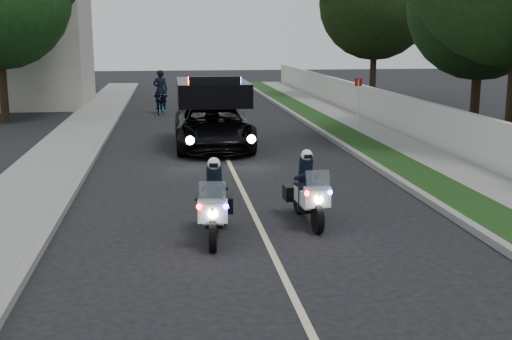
# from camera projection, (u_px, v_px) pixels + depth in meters

# --- Properties ---
(ground) EXTENTS (120.00, 120.00, 0.00)m
(ground) POSITION_uv_depth(u_px,v_px,m) (279.00, 268.00, 10.66)
(ground) COLOR black
(ground) RESTS_ON ground
(curb_right) EXTENTS (0.20, 60.00, 0.15)m
(curb_right) POSITION_uv_depth(u_px,v_px,m) (352.00, 151.00, 20.88)
(curb_right) COLOR gray
(curb_right) RESTS_ON ground
(grass_verge) EXTENTS (1.20, 60.00, 0.16)m
(grass_verge) POSITION_uv_depth(u_px,v_px,m) (373.00, 150.00, 20.97)
(grass_verge) COLOR #193814
(grass_verge) RESTS_ON ground
(sidewalk_right) EXTENTS (1.40, 60.00, 0.16)m
(sidewalk_right) POSITION_uv_depth(u_px,v_px,m) (411.00, 149.00, 21.14)
(sidewalk_right) COLOR gray
(sidewalk_right) RESTS_ON ground
(property_wall) EXTENTS (0.22, 60.00, 1.50)m
(property_wall) POSITION_uv_depth(u_px,v_px,m) (441.00, 129.00, 21.14)
(property_wall) COLOR beige
(property_wall) RESTS_ON ground
(curb_left) EXTENTS (0.20, 60.00, 0.15)m
(curb_left) POSITION_uv_depth(u_px,v_px,m) (93.00, 157.00, 19.81)
(curb_left) COLOR gray
(curb_left) RESTS_ON ground
(sidewalk_left) EXTENTS (2.00, 60.00, 0.16)m
(sidewalk_left) POSITION_uv_depth(u_px,v_px,m) (56.00, 158.00, 19.67)
(sidewalk_left) COLOR gray
(sidewalk_left) RESTS_ON ground
(building_far) EXTENTS (8.00, 6.00, 7.00)m
(building_far) POSITION_uv_depth(u_px,v_px,m) (9.00, 40.00, 33.85)
(building_far) COLOR #A8A396
(building_far) RESTS_ON ground
(lane_marking) EXTENTS (0.12, 50.00, 0.01)m
(lane_marking) POSITION_uv_depth(u_px,v_px,m) (226.00, 156.00, 20.36)
(lane_marking) COLOR #BFB78C
(lane_marking) RESTS_ON ground
(police_moto_left) EXTENTS (0.82, 1.87, 1.54)m
(police_moto_left) POSITION_uv_depth(u_px,v_px,m) (215.00, 238.00, 12.21)
(police_moto_left) COLOR silver
(police_moto_left) RESTS_ON ground
(police_moto_right) EXTENTS (0.71, 1.80, 1.50)m
(police_moto_right) POSITION_uv_depth(u_px,v_px,m) (307.00, 222.00, 13.23)
(police_moto_right) COLOR silver
(police_moto_right) RESTS_ON ground
(police_suv) EXTENTS (2.53, 5.45, 2.65)m
(police_suv) POSITION_uv_depth(u_px,v_px,m) (213.00, 148.00, 21.95)
(police_suv) COLOR black
(police_suv) RESTS_ON ground
(bicycle) EXTENTS (0.85, 1.94, 0.99)m
(bicycle) POSITION_uv_depth(u_px,v_px,m) (161.00, 113.00, 31.42)
(bicycle) COLOR black
(bicycle) RESTS_ON ground
(cyclist) EXTENTS (0.69, 0.46, 1.90)m
(cyclist) POSITION_uv_depth(u_px,v_px,m) (161.00, 113.00, 31.42)
(cyclist) COLOR black
(cyclist) RESTS_ON ground
(sign_post) EXTENTS (0.39, 0.39, 2.08)m
(sign_post) POSITION_uv_depth(u_px,v_px,m) (357.00, 127.00, 26.84)
(sign_post) COLOR #AC0C15
(sign_post) RESTS_ON ground
(tree_right_b) EXTENTS (8.15, 8.15, 12.45)m
(tree_right_b) POSITION_uv_depth(u_px,v_px,m) (508.00, 151.00, 21.30)
(tree_right_b) COLOR #1E4015
(tree_right_b) RESTS_ON ground
(tree_right_c) EXTENTS (6.95, 6.95, 9.38)m
(tree_right_c) POSITION_uv_depth(u_px,v_px,m) (473.00, 132.00, 25.56)
(tree_right_c) COLOR #163510
(tree_right_c) RESTS_ON ground
(tree_right_e) EXTENTS (6.98, 6.98, 10.72)m
(tree_right_e) POSITION_uv_depth(u_px,v_px,m) (372.00, 100.00, 37.80)
(tree_right_e) COLOR black
(tree_right_e) RESTS_ON ground
(tree_left_near) EXTENTS (7.65, 7.65, 10.53)m
(tree_left_near) POSITION_uv_depth(u_px,v_px,m) (6.00, 122.00, 28.28)
(tree_left_near) COLOR #184216
(tree_left_near) RESTS_ON ground
(tree_left_far) EXTENTS (6.66, 6.66, 8.40)m
(tree_left_far) POSITION_uv_depth(u_px,v_px,m) (44.00, 96.00, 40.35)
(tree_left_far) COLOR #153410
(tree_left_far) RESTS_ON ground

